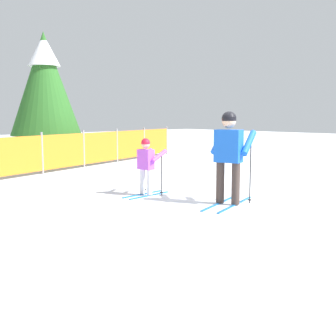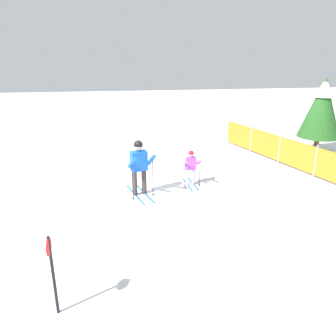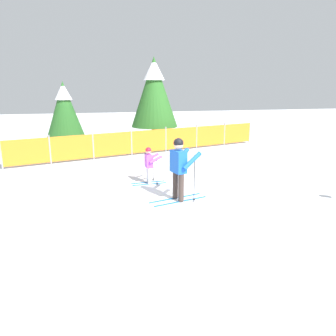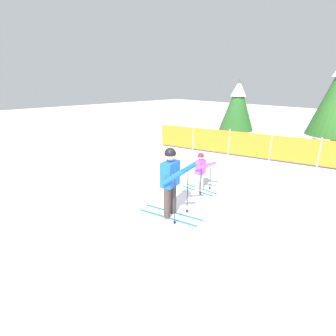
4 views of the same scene
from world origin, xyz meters
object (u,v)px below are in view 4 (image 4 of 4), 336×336
object	(u,v)px
skier_adult	(171,177)
conifer_far	(238,104)
skier_child	(201,169)
safety_fence	(294,150)

from	to	relation	value
skier_adult	conifer_far	xyz separation A→B (m)	(-3.39, 7.88, 0.96)
skier_child	conifer_far	distance (m)	6.95
skier_child	conifer_far	size ratio (longest dim) A/B	0.36
skier_child	conifer_far	bearing A→B (deg)	110.78
skier_child	conifer_far	xyz separation A→B (m)	(-2.88, 6.20, 1.29)
safety_fence	conifer_far	xyz separation A→B (m)	(-3.66, 1.61, 1.39)
skier_adult	safety_fence	size ratio (longest dim) A/B	0.15
skier_child	conifer_far	world-z (taller)	conifer_far
skier_adult	safety_fence	xyz separation A→B (m)	(0.26, 6.27, -0.43)
skier_child	safety_fence	distance (m)	4.65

